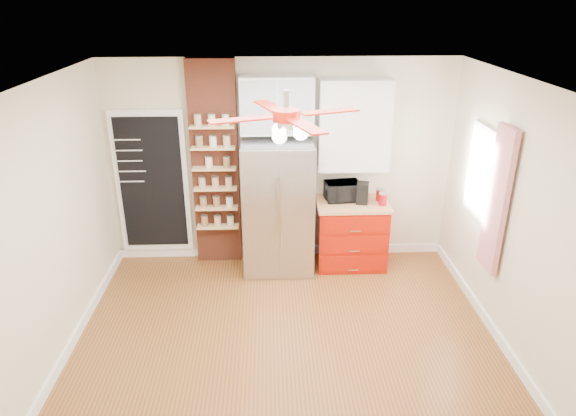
{
  "coord_description": "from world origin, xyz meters",
  "views": [
    {
      "loc": [
        -0.16,
        -4.44,
        3.43
      ],
      "look_at": [
        0.05,
        0.9,
        1.17
      ],
      "focal_mm": 32.0,
      "sensor_mm": 36.0,
      "label": 1
    }
  ],
  "objects_px": {
    "ceiling_fan": "(286,116)",
    "coffee_maker": "(363,193)",
    "red_cabinet": "(351,234)",
    "pantry_jar_oats": "(209,162)",
    "fridge": "(278,207)",
    "canister_left": "(383,199)",
    "toaster_oven": "(342,191)"
  },
  "relations": [
    {
      "from": "ceiling_fan",
      "to": "fridge",
      "type": "bearing_deg",
      "value": 91.76
    },
    {
      "from": "coffee_maker",
      "to": "pantry_jar_oats",
      "type": "bearing_deg",
      "value": -169.42
    },
    {
      "from": "fridge",
      "to": "red_cabinet",
      "type": "height_order",
      "value": "fridge"
    },
    {
      "from": "coffee_maker",
      "to": "red_cabinet",
      "type": "bearing_deg",
      "value": -172.55
    },
    {
      "from": "red_cabinet",
      "to": "canister_left",
      "type": "distance_m",
      "value": 0.65
    },
    {
      "from": "red_cabinet",
      "to": "toaster_oven",
      "type": "xyz_separation_m",
      "value": [
        -0.12,
        0.1,
        0.57
      ]
    },
    {
      "from": "pantry_jar_oats",
      "to": "coffee_maker",
      "type": "bearing_deg",
      "value": -3.58
    },
    {
      "from": "toaster_oven",
      "to": "pantry_jar_oats",
      "type": "distance_m",
      "value": 1.76
    },
    {
      "from": "ceiling_fan",
      "to": "pantry_jar_oats",
      "type": "distance_m",
      "value": 2.24
    },
    {
      "from": "red_cabinet",
      "to": "coffee_maker",
      "type": "height_order",
      "value": "coffee_maker"
    },
    {
      "from": "red_cabinet",
      "to": "toaster_oven",
      "type": "relative_size",
      "value": 2.11
    },
    {
      "from": "toaster_oven",
      "to": "coffee_maker",
      "type": "bearing_deg",
      "value": -32.24
    },
    {
      "from": "fridge",
      "to": "ceiling_fan",
      "type": "relative_size",
      "value": 1.25
    },
    {
      "from": "fridge",
      "to": "coffee_maker",
      "type": "relative_size",
      "value": 6.39
    },
    {
      "from": "red_cabinet",
      "to": "toaster_oven",
      "type": "height_order",
      "value": "toaster_oven"
    },
    {
      "from": "fridge",
      "to": "coffee_maker",
      "type": "bearing_deg",
      "value": 1.87
    },
    {
      "from": "fridge",
      "to": "toaster_oven",
      "type": "relative_size",
      "value": 3.93
    },
    {
      "from": "fridge",
      "to": "ceiling_fan",
      "type": "bearing_deg",
      "value": -88.24
    },
    {
      "from": "pantry_jar_oats",
      "to": "ceiling_fan",
      "type": "bearing_deg",
      "value": -62.85
    },
    {
      "from": "coffee_maker",
      "to": "fridge",
      "type": "bearing_deg",
      "value": -163.97
    },
    {
      "from": "ceiling_fan",
      "to": "coffee_maker",
      "type": "xyz_separation_m",
      "value": [
        1.04,
        1.67,
        -1.39
      ]
    },
    {
      "from": "red_cabinet",
      "to": "pantry_jar_oats",
      "type": "relative_size",
      "value": 7.07
    },
    {
      "from": "red_cabinet",
      "to": "ceiling_fan",
      "type": "bearing_deg",
      "value": -118.71
    },
    {
      "from": "ceiling_fan",
      "to": "canister_left",
      "type": "distance_m",
      "value": 2.51
    },
    {
      "from": "toaster_oven",
      "to": "pantry_jar_oats",
      "type": "bearing_deg",
      "value": 172.31
    },
    {
      "from": "canister_left",
      "to": "fridge",
      "type": "bearing_deg",
      "value": 178.27
    },
    {
      "from": "fridge",
      "to": "ceiling_fan",
      "type": "distance_m",
      "value": 2.25
    },
    {
      "from": "fridge",
      "to": "red_cabinet",
      "type": "bearing_deg",
      "value": 2.95
    },
    {
      "from": "fridge",
      "to": "pantry_jar_oats",
      "type": "bearing_deg",
      "value": 169.66
    },
    {
      "from": "pantry_jar_oats",
      "to": "canister_left",
      "type": "bearing_deg",
      "value": -5.14
    },
    {
      "from": "toaster_oven",
      "to": "coffee_maker",
      "type": "relative_size",
      "value": 1.62
    },
    {
      "from": "red_cabinet",
      "to": "pantry_jar_oats",
      "type": "distance_m",
      "value": 2.09
    }
  ]
}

